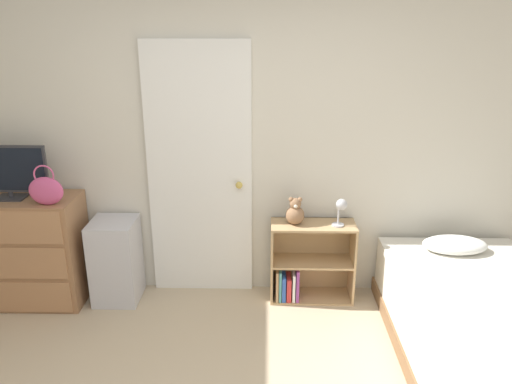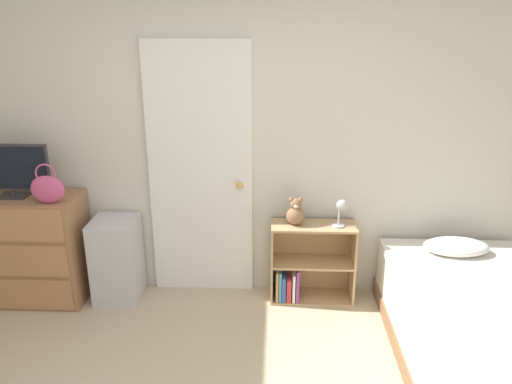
# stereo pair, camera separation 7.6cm
# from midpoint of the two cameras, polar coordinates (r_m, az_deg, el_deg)

# --- Properties ---
(wall_back) EXTENTS (10.00, 0.06, 2.55)m
(wall_back) POSITION_cam_midpoint_polar(r_m,az_deg,el_deg) (3.96, -1.16, 5.71)
(wall_back) COLOR beige
(wall_back) RESTS_ON ground_plane
(door_closed) EXTENTS (0.83, 0.09, 2.06)m
(door_closed) POSITION_cam_midpoint_polar(r_m,az_deg,el_deg) (4.01, -5.81, 2.16)
(door_closed) COLOR white
(door_closed) RESTS_ON ground_plane
(dresser) EXTENTS (0.88, 0.45, 0.89)m
(dresser) POSITION_cam_midpoint_polar(r_m,az_deg,el_deg) (4.43, -24.04, -5.89)
(dresser) COLOR #996B47
(dresser) RESTS_ON ground_plane
(tv) EXTENTS (0.62, 0.16, 0.42)m
(tv) POSITION_cam_midpoint_polar(r_m,az_deg,el_deg) (4.23, -25.90, 2.32)
(tv) COLOR #2D2D33
(tv) RESTS_ON dresser
(handbag) EXTENTS (0.26, 0.09, 0.31)m
(handbag) POSITION_cam_midpoint_polar(r_m,az_deg,el_deg) (3.99, -22.23, 0.35)
(handbag) COLOR #C64C7F
(handbag) RESTS_ON dresser
(storage_bin) EXTENTS (0.36, 0.37, 0.69)m
(storage_bin) POSITION_cam_midpoint_polar(r_m,az_deg,el_deg) (4.25, -15.10, -7.42)
(storage_bin) COLOR silver
(storage_bin) RESTS_ON ground_plane
(bookshelf) EXTENTS (0.67, 0.28, 0.66)m
(bookshelf) POSITION_cam_midpoint_polar(r_m,az_deg,el_deg) (4.14, 6.24, -8.45)
(bookshelf) COLOR tan
(bookshelf) RESTS_ON ground_plane
(teddy_bear) EXTENTS (0.15, 0.15, 0.22)m
(teddy_bear) POSITION_cam_midpoint_polar(r_m,az_deg,el_deg) (3.93, 5.08, -2.39)
(teddy_bear) COLOR #8C6647
(teddy_bear) RESTS_ON bookshelf
(desk_lamp) EXTENTS (0.11, 0.11, 0.23)m
(desk_lamp) POSITION_cam_midpoint_polar(r_m,az_deg,el_deg) (3.91, 10.27, -1.86)
(desk_lamp) COLOR #B2B2B7
(desk_lamp) RESTS_ON bookshelf
(bed) EXTENTS (1.10, 1.91, 0.61)m
(bed) POSITION_cam_midpoint_polar(r_m,az_deg,el_deg) (3.73, 25.21, -14.34)
(bed) COLOR brown
(bed) RESTS_ON ground_plane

